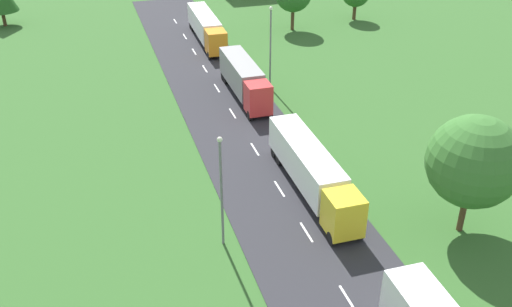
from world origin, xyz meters
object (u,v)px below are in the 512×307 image
(truck_fourth, at_px, (206,27))
(lamppost_second, at_px, (221,187))
(lamppost_third, at_px, (270,44))
(truck_second, at_px, (312,170))
(truck_third, at_px, (244,78))
(tree_pine, at_px, (474,162))

(truck_fourth, distance_m, lamppost_second, 44.25)
(lamppost_third, bearing_deg, truck_second, -99.45)
(truck_fourth, bearing_deg, truck_third, -90.48)
(truck_second, relative_size, lamppost_third, 1.56)
(truck_second, height_order, truck_third, truck_third)
(truck_third, height_order, tree_pine, tree_pine)
(truck_fourth, relative_size, lamppost_third, 1.63)
(lamppost_third, bearing_deg, lamppost_second, -114.91)
(truck_fourth, height_order, lamppost_second, lamppost_second)
(truck_fourth, bearing_deg, tree_pine, -79.87)
(truck_fourth, xyz_separation_m, tree_pine, (8.36, -46.82, 3.64))
(lamppost_third, bearing_deg, truck_fourth, 100.52)
(lamppost_third, relative_size, tree_pine, 1.02)
(tree_pine, bearing_deg, truck_fourth, 100.13)
(lamppost_second, distance_m, lamppost_third, 28.18)
(lamppost_second, relative_size, lamppost_third, 0.92)
(lamppost_third, bearing_deg, truck_third, -155.31)
(truck_second, distance_m, lamppost_third, 21.78)
(truck_second, bearing_deg, truck_third, 89.78)
(truck_third, bearing_deg, lamppost_third, 24.69)
(truck_third, xyz_separation_m, tree_pine, (8.53, -27.45, 3.55))
(truck_third, xyz_separation_m, lamppost_second, (-8.40, -23.96, 2.54))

